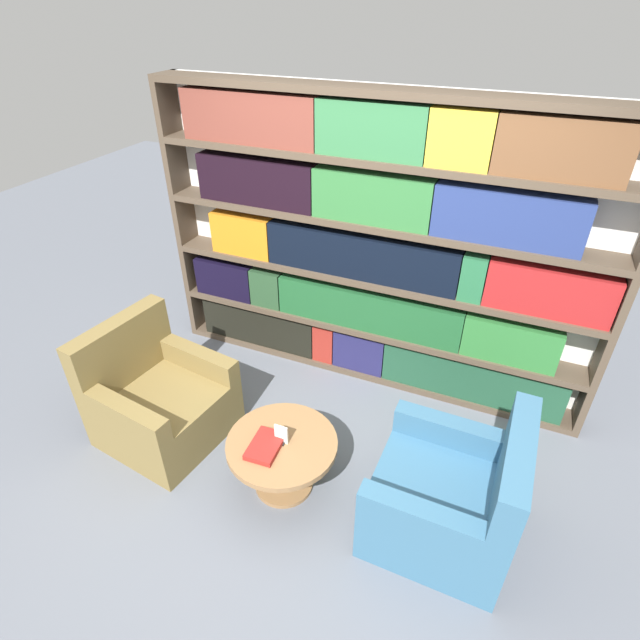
# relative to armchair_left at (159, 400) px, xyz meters

# --- Properties ---
(ground_plane) EXTENTS (14.00, 14.00, 0.00)m
(ground_plane) POSITION_rel_armchair_left_xyz_m (1.17, -0.16, -0.29)
(ground_plane) COLOR slate
(bookshelf) EXTENTS (3.45, 0.30, 2.29)m
(bookshelf) POSITION_rel_armchair_left_xyz_m (1.17, 1.30, 0.83)
(bookshelf) COLOR silver
(bookshelf) RESTS_ON ground_plane
(armchair_left) EXTENTS (0.91, 0.90, 0.89)m
(armchair_left) POSITION_rel_armchair_left_xyz_m (0.00, 0.00, 0.00)
(armchair_left) COLOR olive
(armchair_left) RESTS_ON ground_plane
(armchair_right) EXTENTS (0.82, 0.82, 0.89)m
(armchair_right) POSITION_rel_armchair_left_xyz_m (2.12, -0.01, 0.00)
(armchair_right) COLOR #386684
(armchair_right) RESTS_ON ground_plane
(coffee_table) EXTENTS (0.71, 0.71, 0.41)m
(coffee_table) POSITION_rel_armchair_left_xyz_m (1.06, -0.10, 0.00)
(coffee_table) COLOR olive
(coffee_table) RESTS_ON ground_plane
(table_sign) EXTENTS (0.09, 0.06, 0.14)m
(table_sign) POSITION_rel_armchair_left_xyz_m (1.06, -0.10, 0.17)
(table_sign) COLOR black
(table_sign) RESTS_ON coffee_table
(stray_book) EXTENTS (0.20, 0.28, 0.04)m
(stray_book) POSITION_rel_armchair_left_xyz_m (0.99, -0.18, 0.14)
(stray_book) COLOR maroon
(stray_book) RESTS_ON coffee_table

